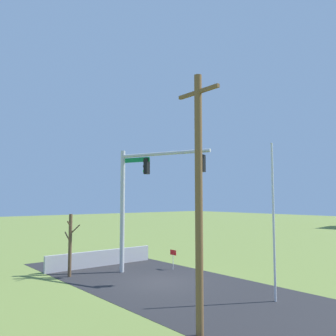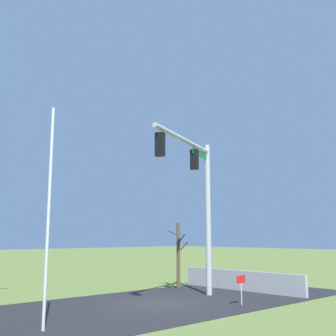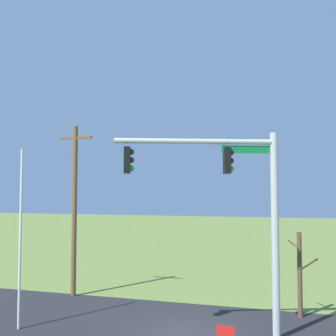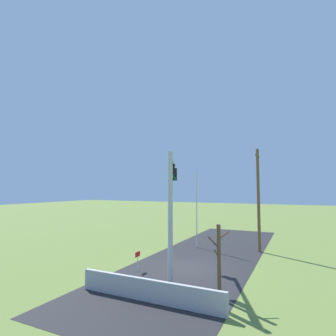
{
  "view_description": "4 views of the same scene",
  "coord_description": "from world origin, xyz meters",
  "px_view_note": "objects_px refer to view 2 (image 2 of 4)",
  "views": [
    {
      "loc": [
        -15.42,
        12.13,
        4.49
      ],
      "look_at": [
        0.02,
        -0.62,
        6.23
      ],
      "focal_mm": 37.89,
      "sensor_mm": 36.0,
      "label": 1
    },
    {
      "loc": [
        -12.32,
        -13.96,
        2.82
      ],
      "look_at": [
        -0.01,
        -0.59,
        5.82
      ],
      "focal_mm": 44.63,
      "sensor_mm": 36.0,
      "label": 2
    },
    {
      "loc": [
        4.35,
        -15.73,
        5.24
      ],
      "look_at": [
        -0.25,
        -1.05,
        6.18
      ],
      "focal_mm": 44.9,
      "sensor_mm": 36.0,
      "label": 3
    },
    {
      "loc": [
        17.61,
        6.89,
        5.38
      ],
      "look_at": [
        1.17,
        -1.05,
        6.73
      ],
      "focal_mm": 29.07,
      "sensor_mm": 36.0,
      "label": 4
    }
  ],
  "objects_px": {
    "flagpole": "(48,215)",
    "open_sign": "(241,283)",
    "signal_mast": "(197,188)",
    "bare_tree": "(178,254)"
  },
  "relations": [
    {
      "from": "signal_mast",
      "to": "flagpole",
      "type": "distance_m",
      "value": 8.54
    },
    {
      "from": "flagpole",
      "to": "open_sign",
      "type": "height_order",
      "value": "flagpole"
    },
    {
      "from": "open_sign",
      "to": "bare_tree",
      "type": "bearing_deg",
      "value": 70.17
    },
    {
      "from": "bare_tree",
      "to": "signal_mast",
      "type": "bearing_deg",
      "value": -121.29
    },
    {
      "from": "bare_tree",
      "to": "open_sign",
      "type": "xyz_separation_m",
      "value": [
        -2.17,
        -6.02,
        -0.95
      ]
    },
    {
      "from": "signal_mast",
      "to": "bare_tree",
      "type": "distance_m",
      "value": 5.28
    },
    {
      "from": "flagpole",
      "to": "open_sign",
      "type": "xyz_separation_m",
      "value": [
        8.26,
        -1.14,
        -2.6
      ]
    },
    {
      "from": "flagpole",
      "to": "bare_tree",
      "type": "distance_m",
      "value": 11.63
    },
    {
      "from": "bare_tree",
      "to": "open_sign",
      "type": "relative_size",
      "value": 2.95
    },
    {
      "from": "bare_tree",
      "to": "open_sign",
      "type": "height_order",
      "value": "bare_tree"
    }
  ]
}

